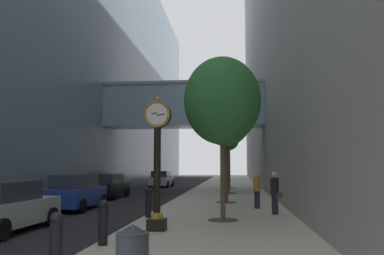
{
  "coord_description": "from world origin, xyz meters",
  "views": [
    {
      "loc": [
        3.53,
        -4.92,
        2.12
      ],
      "look_at": [
        0.88,
        20.65,
        4.53
      ],
      "focal_mm": 37.76,
      "sensor_mm": 36.0,
      "label": 1
    }
  ],
  "objects_px": {
    "car_silver_far": "(3,207)",
    "street_tree_mid_near": "(226,117)",
    "bollard_fourth": "(149,202)",
    "street_tree_far": "(229,139)",
    "street_clock": "(157,156)",
    "street_tree_near": "(222,101)",
    "bollard_nearest": "(56,241)",
    "pedestrian_by_clock": "(257,189)",
    "car_blue_near": "(76,192)",
    "street_tree_mid_far": "(228,127)",
    "pedestrian_walking": "(275,192)",
    "car_white_mid": "(161,179)",
    "car_black_trailing": "(108,186)",
    "bollard_second": "(103,221)"
  },
  "relations": [
    {
      "from": "street_tree_mid_near",
      "to": "pedestrian_by_clock",
      "type": "distance_m",
      "value": 4.91
    },
    {
      "from": "bollard_nearest",
      "to": "street_tree_mid_near",
      "type": "height_order",
      "value": "street_tree_mid_near"
    },
    {
      "from": "bollard_nearest",
      "to": "car_silver_far",
      "type": "height_order",
      "value": "car_silver_far"
    },
    {
      "from": "bollard_fourth",
      "to": "bollard_nearest",
      "type": "bearing_deg",
      "value": -90.0
    },
    {
      "from": "street_clock",
      "to": "street_tree_mid_near",
      "type": "relative_size",
      "value": 0.66
    },
    {
      "from": "street_clock",
      "to": "street_tree_near",
      "type": "distance_m",
      "value": 3.78
    },
    {
      "from": "street_tree_mid_far",
      "to": "pedestrian_walking",
      "type": "relative_size",
      "value": 3.62
    },
    {
      "from": "street_clock",
      "to": "street_tree_mid_far",
      "type": "bearing_deg",
      "value": 83.29
    },
    {
      "from": "car_silver_far",
      "to": "car_black_trailing",
      "type": "distance_m",
      "value": 13.25
    },
    {
      "from": "street_tree_mid_far",
      "to": "street_tree_near",
      "type": "bearing_deg",
      "value": -90.0
    },
    {
      "from": "street_tree_near",
      "to": "car_white_mid",
      "type": "distance_m",
      "value": 25.79
    },
    {
      "from": "street_tree_mid_far",
      "to": "pedestrian_walking",
      "type": "xyz_separation_m",
      "value": [
        2.06,
        -12.11,
        -3.85
      ]
    },
    {
      "from": "bollard_fourth",
      "to": "street_tree_far",
      "type": "bearing_deg",
      "value": 82.17
    },
    {
      "from": "bollard_nearest",
      "to": "car_black_trailing",
      "type": "distance_m",
      "value": 18.92
    },
    {
      "from": "pedestrian_walking",
      "to": "car_silver_far",
      "type": "relative_size",
      "value": 0.39
    },
    {
      "from": "bollard_nearest",
      "to": "street_tree_mid_near",
      "type": "distance_m",
      "value": 15.44
    },
    {
      "from": "street_tree_mid_near",
      "to": "car_white_mid",
      "type": "height_order",
      "value": "street_tree_mid_near"
    },
    {
      "from": "car_blue_near",
      "to": "street_tree_mid_near",
      "type": "bearing_deg",
      "value": 22.25
    },
    {
      "from": "bollard_nearest",
      "to": "bollard_second",
      "type": "xyz_separation_m",
      "value": [
        0.0,
        2.69,
        0.0
      ]
    },
    {
      "from": "car_silver_far",
      "to": "street_tree_mid_near",
      "type": "bearing_deg",
      "value": 54.28
    },
    {
      "from": "bollard_fourth",
      "to": "car_silver_far",
      "type": "xyz_separation_m",
      "value": [
        -4.04,
        -3.02,
        0.06
      ]
    },
    {
      "from": "street_tree_mid_near",
      "to": "car_white_mid",
      "type": "relative_size",
      "value": 1.48
    },
    {
      "from": "car_white_mid",
      "to": "car_blue_near",
      "type": "bearing_deg",
      "value": -91.37
    },
    {
      "from": "bollard_nearest",
      "to": "car_silver_far",
      "type": "xyz_separation_m",
      "value": [
        -4.04,
        5.06,
        0.06
      ]
    },
    {
      "from": "street_tree_near",
      "to": "car_black_trailing",
      "type": "height_order",
      "value": "street_tree_near"
    },
    {
      "from": "street_tree_mid_far",
      "to": "pedestrian_by_clock",
      "type": "bearing_deg",
      "value": -81.6
    },
    {
      "from": "street_clock",
      "to": "pedestrian_walking",
      "type": "height_order",
      "value": "street_clock"
    },
    {
      "from": "bollard_fourth",
      "to": "car_white_mid",
      "type": "xyz_separation_m",
      "value": [
        -3.86,
        24.13,
        0.04
      ]
    },
    {
      "from": "street_clock",
      "to": "car_black_trailing",
      "type": "distance_m",
      "value": 14.47
    },
    {
      "from": "street_tree_far",
      "to": "car_blue_near",
      "type": "distance_m",
      "value": 18.87
    },
    {
      "from": "bollard_fourth",
      "to": "car_silver_far",
      "type": "distance_m",
      "value": 5.05
    },
    {
      "from": "bollard_second",
      "to": "car_black_trailing",
      "type": "xyz_separation_m",
      "value": [
        -4.85,
        15.59,
        0.04
      ]
    },
    {
      "from": "street_tree_mid_far",
      "to": "bollard_nearest",
      "type": "bearing_deg",
      "value": -97.47
    },
    {
      "from": "street_tree_mid_far",
      "to": "pedestrian_by_clock",
      "type": "height_order",
      "value": "street_tree_mid_far"
    },
    {
      "from": "street_tree_near",
      "to": "car_blue_near",
      "type": "xyz_separation_m",
      "value": [
        -7.19,
        4.12,
        -3.68
      ]
    },
    {
      "from": "street_clock",
      "to": "bollard_nearest",
      "type": "relative_size",
      "value": 3.68
    },
    {
      "from": "street_clock",
      "to": "street_tree_near",
      "type": "relative_size",
      "value": 0.69
    },
    {
      "from": "street_tree_far",
      "to": "pedestrian_by_clock",
      "type": "bearing_deg",
      "value": -85.08
    },
    {
      "from": "car_blue_near",
      "to": "car_white_mid",
      "type": "bearing_deg",
      "value": 88.63
    },
    {
      "from": "street_tree_near",
      "to": "street_tree_mid_near",
      "type": "bearing_deg",
      "value": 90.0
    },
    {
      "from": "street_clock",
      "to": "pedestrian_by_clock",
      "type": "distance_m",
      "value": 7.65
    },
    {
      "from": "street_tree_far",
      "to": "car_silver_far",
      "type": "distance_m",
      "value": 24.95
    },
    {
      "from": "pedestrian_walking",
      "to": "car_white_mid",
      "type": "bearing_deg",
      "value": 111.18
    },
    {
      "from": "pedestrian_by_clock",
      "to": "car_white_mid",
      "type": "bearing_deg",
      "value": 111.82
    },
    {
      "from": "car_white_mid",
      "to": "car_black_trailing",
      "type": "bearing_deg",
      "value": -94.08
    },
    {
      "from": "bollard_second",
      "to": "street_tree_near",
      "type": "distance_m",
      "value": 6.79
    },
    {
      "from": "pedestrian_by_clock",
      "to": "street_tree_near",
      "type": "bearing_deg",
      "value": -109.03
    },
    {
      "from": "bollard_fourth",
      "to": "street_tree_far",
      "type": "distance_m",
      "value": 21.21
    },
    {
      "from": "street_tree_near",
      "to": "pedestrian_by_clock",
      "type": "bearing_deg",
      "value": 70.97
    },
    {
      "from": "street_clock",
      "to": "bollard_second",
      "type": "distance_m",
      "value": 3.07
    }
  ]
}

